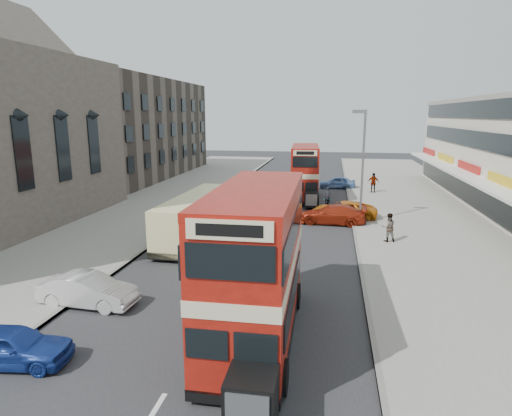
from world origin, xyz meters
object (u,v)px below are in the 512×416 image
Objects in this scene: coach at (198,216)px; car_right_c at (337,182)px; car_right_a at (332,214)px; bus_second at (305,172)px; car_left_near at (12,346)px; car_right_b at (343,210)px; street_lamp at (362,158)px; car_left_front at (88,290)px; pedestrian_far at (373,183)px; bus_main at (256,264)px; cyclist at (328,202)px; pedestrian_near at (388,227)px.

coach is 2.56× the size of car_right_c.
car_right_a is (8.38, 5.43, -0.83)m from coach.
bus_second is 2.37× the size of car_left_near.
car_right_a is at bearing -32.17° from car_right_b.
street_lamp reaches higher than car_right_c.
coach is 10.45m from car_left_front.
car_right_c is (0.46, 15.74, -0.04)m from car_right_a.
bus_second is at bearing -142.30° from pedestrian_far.
bus_main is 17.42m from car_right_a.
car_right_a is at bearing -99.45° from bus_main.
pedestrian_far is (13.91, 28.89, 0.45)m from car_left_front.
car_left_front is 2.11× the size of cyclist.
pedestrian_near is at bearing 40.95° from car_right_a.
street_lamp is 2.11× the size of car_right_c.
street_lamp is 0.92× the size of bus_second.
car_right_c is at bearing -96.13° from bus_main.
street_lamp reaches higher than pedestrian_far.
bus_main is 14.15m from pedestrian_near.
car_right_a is at bearing -79.75° from cyclist.
car_left_front is (-7.34, 1.38, -2.09)m from bus_main.
car_right_a is 5.57m from pedestrian_near.
cyclist reaches higher than car_right_c.
bus_second is 9.53m from car_right_a.
pedestrian_near is at bearing 110.70° from bus_second.
car_right_b is at bearing -33.37° from car_left_near.
pedestrian_far is (2.06, 12.89, -3.66)m from street_lamp.
bus_main is at bearing -97.28° from car_left_front.
coach is 5.50× the size of pedestrian_near.
car_right_b is at bearing 129.18° from street_lamp.
car_left_front is at bearing -19.17° from car_right_c.
car_right_c is at bearing 95.38° from street_lamp.
pedestrian_near is (13.33, 11.32, 0.38)m from car_left_front.
pedestrian_far is (13.91, 33.29, 0.49)m from car_left_near.
car_right_b is (3.43, -7.37, -1.86)m from bus_second.
bus_second reaches higher than coach.
car_right_a is at bearing 34.34° from coach.
coach reaches higher than pedestrian_near.
car_right_b is at bearing 111.50° from bus_second.
bus_second is at bearing 117.43° from street_lamp.
car_right_c is (8.83, 21.17, -0.88)m from coach.
car_left_near is at bearing 72.40° from bus_second.
car_right_b is at bearing 38.80° from coach.
bus_second reaches higher than car_right_c.
street_lamp is at bearing -57.49° from cyclist.
car_left_front is at bearing -7.09° from car_left_near.
car_left_near is (-7.34, -29.11, -1.91)m from bus_second.
pedestrian_far reaches higher than car_right_a.
bus_main is at bearing -90.24° from cyclist.
pedestrian_near is 0.93× the size of cyclist.
car_right_a is at bearing -171.75° from street_lamp.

